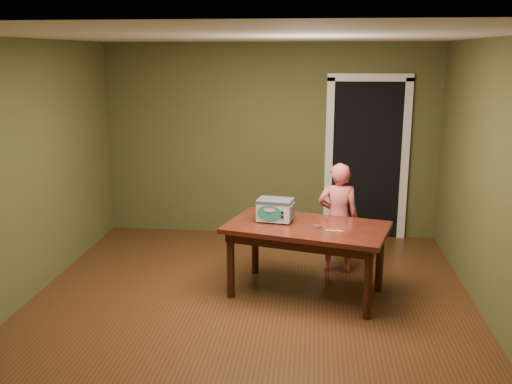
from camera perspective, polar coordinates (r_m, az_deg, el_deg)
floor at (r=5.71m, az=-0.77°, el=-11.71°), size 5.00×5.00×0.00m
room_shell at (r=5.21m, az=-0.83°, el=5.49°), size 4.52×5.02×2.61m
doorway at (r=8.06m, az=10.81°, el=3.48°), size 1.10×0.66×2.25m
dining_table at (r=5.86m, az=5.10°, el=-4.25°), size 1.78×1.28×0.75m
toy_oven at (r=5.92m, az=1.92°, el=-1.74°), size 0.41×0.31×0.23m
baking_pan at (r=5.76m, az=6.03°, el=-3.42°), size 0.10×0.10×0.02m
spatula at (r=5.67m, az=7.83°, el=-3.86°), size 0.18×0.04×0.01m
child at (r=6.53m, az=8.19°, el=-2.58°), size 0.47×0.32×1.27m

